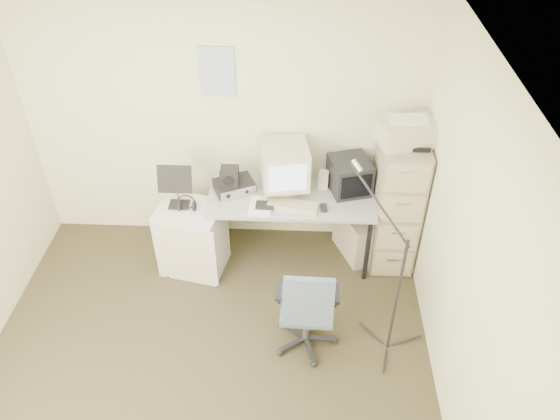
{
  "coord_description": "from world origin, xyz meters",
  "views": [
    {
      "loc": [
        0.71,
        -2.48,
        3.71
      ],
      "look_at": [
        0.55,
        0.95,
        0.95
      ],
      "focal_mm": 35.0,
      "sensor_mm": 36.0,
      "label": 1
    }
  ],
  "objects_px": {
    "filing_cabinet": "(395,203)",
    "office_chair": "(307,305)",
    "desk": "(291,225)",
    "side_cart": "(192,238)"
  },
  "relations": [
    {
      "from": "office_chair",
      "to": "side_cart",
      "type": "height_order",
      "value": "office_chair"
    },
    {
      "from": "desk",
      "to": "side_cart",
      "type": "xyz_separation_m",
      "value": [
        -0.91,
        -0.2,
        -0.02
      ]
    },
    {
      "from": "side_cart",
      "to": "office_chair",
      "type": "bearing_deg",
      "value": -27.46
    },
    {
      "from": "side_cart",
      "to": "desk",
      "type": "bearing_deg",
      "value": 24.16
    },
    {
      "from": "filing_cabinet",
      "to": "side_cart",
      "type": "bearing_deg",
      "value": -172.82
    },
    {
      "from": "filing_cabinet",
      "to": "office_chair",
      "type": "height_order",
      "value": "filing_cabinet"
    },
    {
      "from": "filing_cabinet",
      "to": "office_chair",
      "type": "bearing_deg",
      "value": -125.91
    },
    {
      "from": "side_cart",
      "to": "filing_cabinet",
      "type": "bearing_deg",
      "value": 18.65
    },
    {
      "from": "filing_cabinet",
      "to": "office_chair",
      "type": "distance_m",
      "value": 1.36
    },
    {
      "from": "office_chair",
      "to": "filing_cabinet",
      "type": "bearing_deg",
      "value": 55.55
    }
  ]
}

